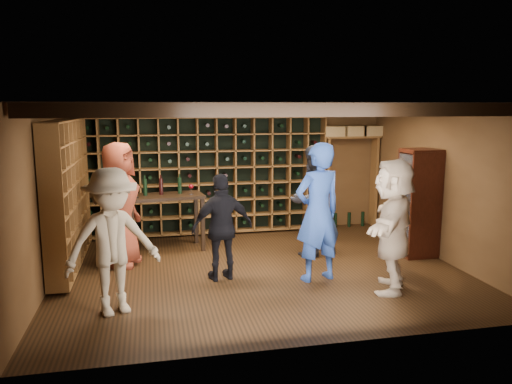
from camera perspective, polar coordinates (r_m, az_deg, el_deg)
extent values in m
plane|color=black|center=(7.70, 0.46, -8.87)|extent=(6.00, 6.00, 0.00)
plane|color=brown|center=(9.82, -2.67, 2.68)|extent=(6.00, 0.00, 6.00)
plane|color=brown|center=(5.03, 6.65, -4.23)|extent=(6.00, 0.00, 6.00)
plane|color=brown|center=(7.36, -22.97, -0.48)|extent=(0.00, 5.00, 5.00)
plane|color=brown|center=(8.55, 20.52, 1.01)|extent=(0.00, 5.00, 5.00)
plane|color=black|center=(7.29, 0.49, 10.08)|extent=(6.00, 6.00, 0.00)
cube|color=black|center=(5.74, 3.99, 9.34)|extent=(5.90, 0.18, 0.16)
cube|color=black|center=(6.80, 1.41, 9.43)|extent=(5.90, 0.18, 0.16)
cube|color=black|center=(7.88, -0.47, 9.48)|extent=(5.90, 0.18, 0.16)
cube|color=black|center=(8.96, -1.89, 9.51)|extent=(5.90, 0.18, 0.16)
cylinder|color=black|center=(7.13, -9.09, 9.08)|extent=(0.10, 0.10, 0.10)
cylinder|color=black|center=(7.75, 2.04, 9.25)|extent=(0.10, 0.10, 0.10)
cylinder|color=black|center=(7.44, 11.72, 9.03)|extent=(0.10, 0.10, 0.10)
cylinder|color=black|center=(8.43, -2.64, 9.28)|extent=(0.10, 0.10, 0.10)
cube|color=brown|center=(9.60, -5.60, 1.88)|extent=(4.65, 0.30, 2.20)
cube|color=black|center=(9.60, -5.60, 1.88)|extent=(4.56, 0.02, 2.16)
cube|color=brown|center=(8.15, -20.68, -0.12)|extent=(0.30, 2.65, 2.20)
cube|color=black|center=(8.15, -20.68, -0.12)|extent=(0.29, 0.02, 2.16)
cube|color=brown|center=(10.26, 10.89, 6.19)|extent=(1.15, 0.32, 0.04)
cube|color=brown|center=(10.57, 13.33, 1.18)|extent=(0.05, 0.28, 1.85)
cube|color=brown|center=(10.17, 8.02, 1.02)|extent=(0.05, 0.28, 1.85)
cube|color=tan|center=(10.11, 8.81, 6.88)|extent=(0.40, 0.30, 0.20)
cube|color=tan|center=(10.27, 11.17, 6.85)|extent=(0.40, 0.30, 0.20)
cube|color=tan|center=(10.42, 12.96, 6.83)|extent=(0.40, 0.30, 0.20)
cube|color=#34110A|center=(8.82, 17.81, -6.57)|extent=(0.55, 0.50, 0.10)
cube|color=#34110A|center=(8.63, 18.10, -1.14)|extent=(0.55, 0.50, 1.70)
cube|color=white|center=(8.50, 16.58, -1.21)|extent=(0.01, 0.46, 1.60)
cube|color=#34110A|center=(8.63, 18.10, -1.14)|extent=(0.50, 0.44, 0.02)
sphere|color=#59260C|center=(8.60, 18.02, -0.49)|extent=(0.18, 0.18, 0.18)
imported|color=navy|center=(7.08, 7.09, -2.33)|extent=(0.81, 0.64, 1.97)
imported|color=black|center=(8.32, 6.49, -0.96)|extent=(1.10, 1.01, 1.84)
imported|color=maroon|center=(7.97, -15.36, -1.40)|extent=(0.90, 1.09, 1.93)
imported|color=black|center=(7.10, -3.86, -4.05)|extent=(0.95, 0.54, 1.53)
imported|color=#9C896C|center=(6.14, -16.09, -5.52)|extent=(1.30, 1.02, 1.76)
imported|color=#C0A88D|center=(6.90, 15.36, -3.68)|extent=(1.30, 1.70, 1.79)
cube|color=black|center=(8.64, -10.36, -0.50)|extent=(1.36, 0.80, 0.05)
cube|color=black|center=(8.41, -13.95, -4.27)|extent=(0.07, 0.07, 0.92)
cube|color=black|center=(8.60, -6.10, -3.74)|extent=(0.07, 0.07, 0.92)
cube|color=black|center=(8.93, -14.28, -3.47)|extent=(0.07, 0.07, 0.92)
cube|color=black|center=(9.10, -6.87, -2.99)|extent=(0.07, 0.07, 0.92)
cylinder|color=black|center=(8.63, -12.56, 0.53)|extent=(0.07, 0.07, 0.28)
cylinder|color=black|center=(8.66, -10.80, 0.62)|extent=(0.07, 0.07, 0.28)
cylinder|color=black|center=(8.71, -8.72, 0.74)|extent=(0.07, 0.07, 0.28)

